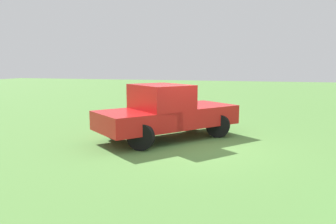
# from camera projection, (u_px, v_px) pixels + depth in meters

# --- Properties ---
(ground_plane) EXTENTS (80.00, 80.00, 0.00)m
(ground_plane) POSITION_uv_depth(u_px,v_px,m) (190.00, 146.00, 9.97)
(ground_plane) COLOR #54843D
(pickup_truck) EXTENTS (4.47, 4.85, 1.82)m
(pickup_truck) POSITION_uv_depth(u_px,v_px,m) (165.00, 111.00, 10.77)
(pickup_truck) COLOR black
(pickup_truck) RESTS_ON ground_plane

